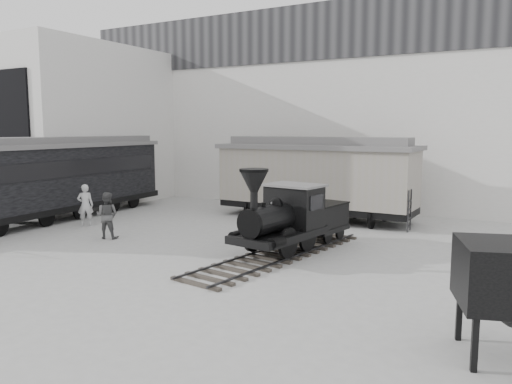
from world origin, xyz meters
The scene contains 8 objects.
ground centered at (0.00, 0.00, 0.00)m, with size 90.00×90.00×0.00m, color #9E9E9B.
north_wall centered at (0.00, 14.98, 5.55)m, with size 34.00×2.51×11.00m.
west_pavilion centered at (-14.50, 9.96, 4.49)m, with size 7.00×12.11×9.00m.
locomotive centered at (1.79, 3.82, 1.11)m, with size 3.15×8.70×3.01m.
boxcar centered at (0.07, 10.52, 2.08)m, with size 9.75×3.29×3.96m.
passenger_coach centered at (-10.87, 4.35, 2.02)m, with size 3.65×13.83×3.66m.
visitor_a centered at (-8.31, 3.89, 0.95)m, with size 0.69×0.45×1.89m, color silver.
visitor_b centered at (-5.54, 2.45, 0.93)m, with size 0.90×0.70×1.86m, color #4F4F50.
Camera 1 is at (9.03, -11.82, 4.32)m, focal length 35.00 mm.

